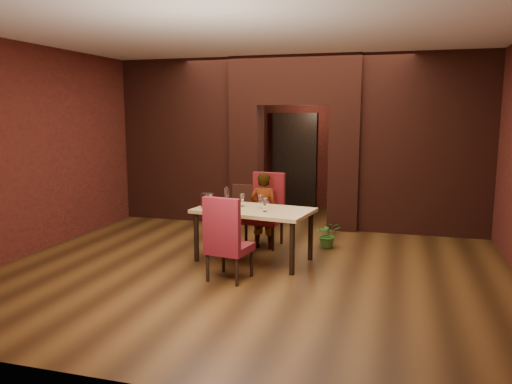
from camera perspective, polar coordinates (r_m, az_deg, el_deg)
floor at (r=7.85m, az=1.31°, el=-6.93°), size 8.00×8.00×0.00m
ceiling at (r=7.62m, az=1.40°, el=16.89°), size 7.00×8.00×0.04m
wall_back at (r=11.47m, az=6.49°, el=6.19°), size 7.00×0.04×3.20m
wall_front at (r=3.86m, az=-13.99°, el=0.44°), size 7.00×0.04×3.20m
wall_left at (r=9.11m, az=-20.54°, el=4.95°), size 0.04×8.00×3.20m
pillar_left at (r=9.78m, az=-1.05°, el=3.12°), size 0.55×0.55×2.30m
pillar_right at (r=9.40m, az=10.09°, el=2.74°), size 0.55×0.55×2.30m
lintel at (r=9.51m, az=4.53°, el=12.57°), size 2.45×0.55×0.90m
wing_wall_left at (r=10.25m, az=-8.66°, el=5.81°), size 2.28×0.35×3.20m
wing_wall_right at (r=9.33m, az=18.86°, el=5.12°), size 2.28×0.35×3.20m
vent_panel at (r=9.59m, az=-1.56°, el=-0.62°), size 0.40×0.03×0.50m
rear_door at (r=11.53m, az=4.43°, el=3.50°), size 0.90×0.08×2.10m
rear_door_frame at (r=11.49m, az=4.39°, el=3.48°), size 1.02×0.04×2.22m
dining_table at (r=7.34m, az=-0.27°, el=-4.91°), size 1.78×1.18×0.78m
chair_far at (r=8.10m, az=0.94°, el=-2.11°), size 0.58×0.58×1.19m
chair_near at (r=6.50m, az=-3.03°, el=-5.23°), size 0.58×0.58×1.11m
person_seated at (r=7.99m, az=0.87°, el=-2.11°), size 0.46×0.31×1.23m
wine_glass_a at (r=7.44m, az=-1.56°, el=-0.93°), size 0.08×0.08×0.19m
wine_glass_b at (r=7.26m, az=0.51°, el=-1.13°), size 0.08×0.08×0.20m
wine_glass_c at (r=7.04m, az=1.02°, el=-1.48°), size 0.08×0.08×0.19m
tasting_sheet at (r=7.22m, az=-3.06°, el=-1.99°), size 0.32×0.28×0.00m
wine_bucket at (r=7.31m, az=-5.63°, el=-1.00°), size 0.18×0.18×0.22m
water_bottle at (r=7.43m, az=-3.37°, el=-0.51°), size 0.07×0.07×0.30m
potted_plant at (r=8.16m, az=8.21°, el=-4.84°), size 0.47×0.44×0.43m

